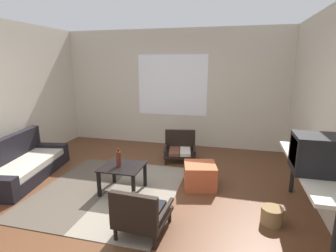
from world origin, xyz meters
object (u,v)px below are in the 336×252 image
armchair_striped_foreground (141,214)px  wicker_basket (272,216)px  ottoman_orange (200,176)px  console_shelf (312,171)px  glass_bottle (119,159)px  clay_vase (304,145)px  armchair_by_window (180,148)px  crt_television (320,154)px  couch (22,166)px  coffee_table (123,171)px

armchair_striped_foreground → wicker_basket: (1.49, 0.61, -0.17)m
ottoman_orange → console_shelf: (1.39, -0.71, 0.52)m
armchair_striped_foreground → glass_bottle: (-0.68, 0.91, 0.27)m
console_shelf → clay_vase: bearing=90.0°
ottoman_orange → console_shelf: 1.64m
armchair_by_window → crt_television: bearing=-46.5°
ottoman_orange → crt_television: bearing=-33.5°
armchair_by_window → glass_bottle: size_ratio=2.51×
crt_television → glass_bottle: 2.64m
armchair_by_window → couch: bearing=-147.9°
crt_television → clay_vase: crt_television is taller
console_shelf → coffee_table: bearing=174.1°
coffee_table → ottoman_orange: coffee_table is taller
couch → crt_television: crt_television is taller
couch → console_shelf: bearing=-3.9°
glass_bottle → armchair_by_window: bearing=69.1°
clay_vase → armchair_striped_foreground: bearing=-149.3°
ottoman_orange → coffee_table: bearing=-158.1°
armchair_by_window → wicker_basket: 2.46m
armchair_striped_foreground → console_shelf: size_ratio=0.34×
console_shelf → glass_bottle: 2.58m
couch → armchair_striped_foreground: size_ratio=2.89×
couch → console_shelf: size_ratio=0.99×
couch → ottoman_orange: bearing=7.7°
couch → ottoman_orange: (3.01, 0.41, -0.03)m
armchair_striped_foreground → glass_bottle: size_ratio=2.26×
wicker_basket → armchair_by_window: bearing=129.1°
clay_vase → wicker_basket: bearing=-127.8°
couch → armchair_striped_foreground: couch is taller
armchair_by_window → armchair_striped_foreground: bearing=-88.6°
couch → armchair_by_window: bearing=32.1°
ottoman_orange → clay_vase: clay_vase is taller
console_shelf → glass_bottle: console_shelf is taller
coffee_table → console_shelf: 2.55m
clay_vase → wicker_basket: clay_vase is taller
armchair_by_window → wicker_basket: bearing=-50.9°
coffee_table → armchair_by_window: 1.69m
coffee_table → armchair_by_window: bearing=70.3°
couch → clay_vase: clay_vase is taller
ottoman_orange → wicker_basket: 1.26m
couch → ottoman_orange: size_ratio=3.79×
couch → clay_vase: 4.45m
clay_vase → wicker_basket: 1.02m
armchair_striped_foreground → console_shelf: console_shelf is taller
couch → armchair_striped_foreground: 2.70m
wicker_basket → armchair_striped_foreground: bearing=-157.7°
wicker_basket → glass_bottle: bearing=172.1°
glass_bottle → clay_vase: bearing=4.7°
clay_vase → glass_bottle: bearing=-175.3°
clay_vase → coffee_table: bearing=-175.7°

